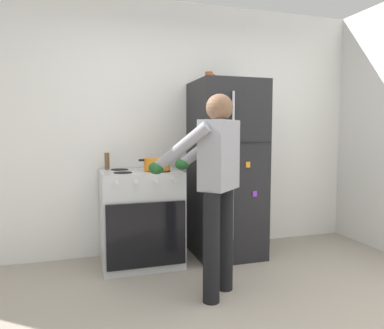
# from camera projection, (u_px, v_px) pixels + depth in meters

# --- Properties ---
(kitchen_wall_back) EXTENTS (6.00, 0.10, 2.70)m
(kitchen_wall_back) POSITION_uv_depth(u_px,v_px,m) (174.00, 128.00, 3.98)
(kitchen_wall_back) COLOR white
(kitchen_wall_back) RESTS_ON ground
(refrigerator) EXTENTS (0.68, 0.72, 1.83)m
(refrigerator) POSITION_uv_depth(u_px,v_px,m) (226.00, 169.00, 3.79)
(refrigerator) COLOR black
(refrigerator) RESTS_ON ground
(stove_range) EXTENTS (0.76, 0.67, 0.94)m
(stove_range) POSITION_uv_depth(u_px,v_px,m) (141.00, 218.00, 3.55)
(stove_range) COLOR silver
(stove_range) RESTS_ON ground
(person_cook) EXTENTS (0.72, 0.75, 1.60)m
(person_cook) POSITION_uv_depth(u_px,v_px,m) (214.00, 176.00, 2.83)
(person_cook) COLOR black
(person_cook) RESTS_ON ground
(red_pot) EXTENTS (0.36, 0.26, 0.12)m
(red_pot) POSITION_uv_depth(u_px,v_px,m) (157.00, 164.00, 3.52)
(red_pot) COLOR orange
(red_pot) RESTS_ON stove_range
(coffee_mug) EXTENTS (0.11, 0.08, 0.10)m
(coffee_mug) POSITION_uv_depth(u_px,v_px,m) (209.00, 77.00, 3.70)
(coffee_mug) COLOR #B24C1E
(coffee_mug) RESTS_ON refrigerator
(pepper_mill) EXTENTS (0.05, 0.05, 0.16)m
(pepper_mill) POSITION_uv_depth(u_px,v_px,m) (107.00, 161.00, 3.62)
(pepper_mill) COLOR brown
(pepper_mill) RESTS_ON stove_range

